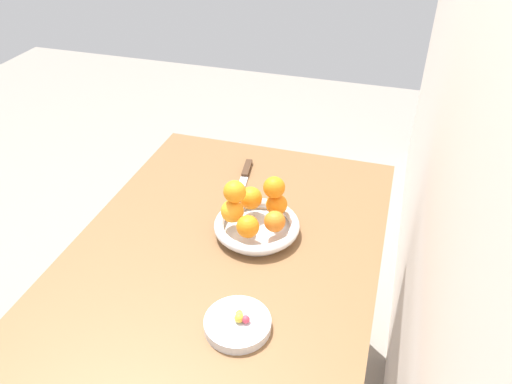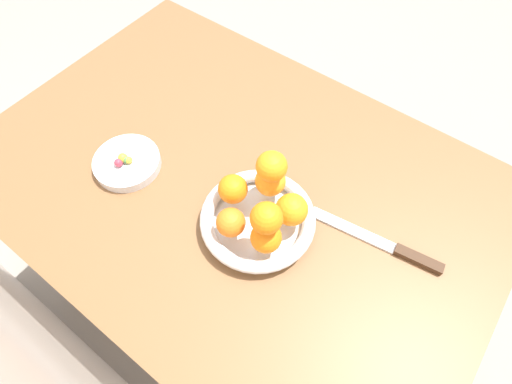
{
  "view_description": "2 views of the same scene",
  "coord_description": "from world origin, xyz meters",
  "px_view_note": "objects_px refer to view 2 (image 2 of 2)",
  "views": [
    {
      "loc": [
        0.85,
        0.35,
        1.57
      ],
      "look_at": [
        -0.11,
        0.06,
        0.87
      ],
      "focal_mm": 35.0,
      "sensor_mm": 36.0,
      "label": 1
    },
    {
      "loc": [
        -0.32,
        0.35,
        1.44
      ],
      "look_at": [
        -0.09,
        0.04,
        0.82
      ],
      "focal_mm": 28.0,
      "sensor_mm": 36.0,
      "label": 2
    }
  ],
  "objects_px": {
    "orange_4": "(233,189)",
    "knife": "(386,245)",
    "dining_table": "(235,198)",
    "candy_ball_2": "(123,158)",
    "candy_ball_3": "(118,163)",
    "orange_1": "(266,237)",
    "orange_2": "(292,210)",
    "orange_6": "(272,166)",
    "orange_0": "(231,222)",
    "candy_ball_1": "(126,160)",
    "candy_ball_0": "(129,160)",
    "orange_3": "(271,181)",
    "orange_5": "(266,218)",
    "fruit_bowl": "(258,220)",
    "candy_dish": "(127,163)"
  },
  "relations": [
    {
      "from": "dining_table",
      "to": "orange_1",
      "type": "distance_m",
      "value": 0.24
    },
    {
      "from": "orange_1",
      "to": "orange_2",
      "type": "height_order",
      "value": "orange_2"
    },
    {
      "from": "orange_5",
      "to": "orange_6",
      "type": "xyz_separation_m",
      "value": [
        0.05,
        -0.09,
        0.0
      ]
    },
    {
      "from": "orange_3",
      "to": "orange_6",
      "type": "bearing_deg",
      "value": 124.49
    },
    {
      "from": "dining_table",
      "to": "candy_ball_1",
      "type": "distance_m",
      "value": 0.25
    },
    {
      "from": "orange_4",
      "to": "candy_ball_1",
      "type": "xyz_separation_m",
      "value": [
        0.24,
        0.06,
        -0.04
      ]
    },
    {
      "from": "orange_6",
      "to": "knife",
      "type": "height_order",
      "value": "orange_6"
    },
    {
      "from": "fruit_bowl",
      "to": "orange_6",
      "type": "bearing_deg",
      "value": -79.19
    },
    {
      "from": "orange_4",
      "to": "candy_ball_2",
      "type": "xyz_separation_m",
      "value": [
        0.25,
        0.06,
        -0.04
      ]
    },
    {
      "from": "orange_5",
      "to": "knife",
      "type": "xyz_separation_m",
      "value": [
        -0.18,
        -0.14,
        -0.12
      ]
    },
    {
      "from": "orange_4",
      "to": "orange_6",
      "type": "height_order",
      "value": "orange_6"
    },
    {
      "from": "orange_6",
      "to": "candy_ball_2",
      "type": "bearing_deg",
      "value": 20.09
    },
    {
      "from": "orange_0",
      "to": "candy_ball_1",
      "type": "xyz_separation_m",
      "value": [
        0.28,
        0.0,
        -0.04
      ]
    },
    {
      "from": "candy_dish",
      "to": "candy_ball_0",
      "type": "relative_size",
      "value": 9.06
    },
    {
      "from": "candy_ball_0",
      "to": "knife",
      "type": "xyz_separation_m",
      "value": [
        -0.52,
        -0.16,
        -0.02
      ]
    },
    {
      "from": "orange_0",
      "to": "candy_ball_1",
      "type": "height_order",
      "value": "orange_0"
    },
    {
      "from": "dining_table",
      "to": "candy_ball_3",
      "type": "relative_size",
      "value": 62.72
    },
    {
      "from": "orange_1",
      "to": "orange_5",
      "type": "relative_size",
      "value": 1.0
    },
    {
      "from": "orange_2",
      "to": "candy_ball_0",
      "type": "height_order",
      "value": "orange_2"
    },
    {
      "from": "knife",
      "to": "orange_0",
      "type": "bearing_deg",
      "value": 33.53
    },
    {
      "from": "orange_6",
      "to": "candy_ball_1",
      "type": "xyz_separation_m",
      "value": [
        0.29,
        0.11,
        -0.1
      ]
    },
    {
      "from": "fruit_bowl",
      "to": "candy_ball_1",
      "type": "xyz_separation_m",
      "value": [
        0.3,
        0.05,
        0.01
      ]
    },
    {
      "from": "candy_dish",
      "to": "orange_6",
      "type": "distance_m",
      "value": 0.34
    },
    {
      "from": "orange_6",
      "to": "candy_ball_1",
      "type": "relative_size",
      "value": 3.57
    },
    {
      "from": "orange_4",
      "to": "candy_ball_3",
      "type": "bearing_deg",
      "value": 16.58
    },
    {
      "from": "dining_table",
      "to": "candy_ball_3",
      "type": "height_order",
      "value": "candy_ball_3"
    },
    {
      "from": "fruit_bowl",
      "to": "orange_5",
      "type": "bearing_deg",
      "value": 141.52
    },
    {
      "from": "orange_6",
      "to": "fruit_bowl",
      "type": "bearing_deg",
      "value": 100.81
    },
    {
      "from": "orange_5",
      "to": "candy_ball_1",
      "type": "relative_size",
      "value": 3.51
    },
    {
      "from": "fruit_bowl",
      "to": "knife",
      "type": "bearing_deg",
      "value": -153.91
    },
    {
      "from": "knife",
      "to": "candy_ball_2",
      "type": "bearing_deg",
      "value": 17.15
    },
    {
      "from": "dining_table",
      "to": "orange_1",
      "type": "bearing_deg",
      "value": 147.51
    },
    {
      "from": "candy_ball_2",
      "to": "orange_2",
      "type": "bearing_deg",
      "value": -166.39
    },
    {
      "from": "dining_table",
      "to": "candy_ball_3",
      "type": "distance_m",
      "value": 0.26
    },
    {
      "from": "orange_2",
      "to": "candy_ball_3",
      "type": "xyz_separation_m",
      "value": [
        0.36,
        0.1,
        -0.04
      ]
    },
    {
      "from": "candy_ball_1",
      "to": "fruit_bowl",
      "type": "bearing_deg",
      "value": -169.98
    },
    {
      "from": "candy_ball_2",
      "to": "candy_ball_3",
      "type": "bearing_deg",
      "value": 95.91
    },
    {
      "from": "candy_ball_0",
      "to": "candy_ball_1",
      "type": "relative_size",
      "value": 0.97
    },
    {
      "from": "candy_ball_2",
      "to": "knife",
      "type": "relative_size",
      "value": 0.08
    },
    {
      "from": "dining_table",
      "to": "candy_dish",
      "type": "relative_size",
      "value": 7.83
    },
    {
      "from": "dining_table",
      "to": "candy_ball_2",
      "type": "relative_size",
      "value": 54.77
    },
    {
      "from": "orange_4",
      "to": "knife",
      "type": "bearing_deg",
      "value": -159.78
    },
    {
      "from": "fruit_bowl",
      "to": "candy_dish",
      "type": "distance_m",
      "value": 0.31
    },
    {
      "from": "orange_6",
      "to": "candy_ball_0",
      "type": "height_order",
      "value": "orange_6"
    },
    {
      "from": "candy_dish",
      "to": "orange_4",
      "type": "height_order",
      "value": "orange_4"
    },
    {
      "from": "orange_1",
      "to": "candy_ball_2",
      "type": "distance_m",
      "value": 0.36
    },
    {
      "from": "fruit_bowl",
      "to": "orange_2",
      "type": "height_order",
      "value": "orange_2"
    },
    {
      "from": "orange_5",
      "to": "orange_4",
      "type": "bearing_deg",
      "value": -19.93
    },
    {
      "from": "fruit_bowl",
      "to": "orange_2",
      "type": "xyz_separation_m",
      "value": [
        -0.05,
        -0.03,
        0.05
      ]
    },
    {
      "from": "orange_3",
      "to": "dining_table",
      "type": "bearing_deg",
      "value": 0.61
    }
  ]
}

